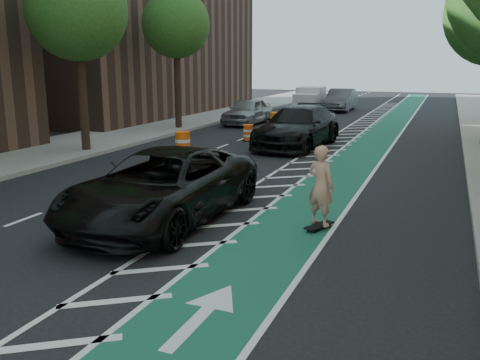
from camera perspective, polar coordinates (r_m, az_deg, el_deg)
The scene contains 18 objects.
ground at distance 11.59m, azimuth -11.78°, elevation -6.20°, with size 120.00×120.00×0.00m, color black.
bike_lane at distance 19.66m, azimuth 12.32°, elevation 1.76°, with size 2.00×90.00×0.01m, color #185444.
buffer_strip at distance 19.96m, azimuth 8.08°, elevation 2.10°, with size 1.40×90.00×0.01m, color silver.
sidewalk_left at distance 24.95m, azimuth -17.27°, elevation 4.00°, with size 5.00×90.00×0.15m, color gray.
curb_right at distance 19.40m, azimuth 24.18°, elevation 0.97°, with size 0.12×90.00×0.16m, color gray.
curb_left at distance 23.48m, azimuth -12.62°, elevation 3.75°, with size 0.12×90.00×0.16m, color gray.
tree_l_c at distance 22.20m, azimuth -18.35°, elevation 17.65°, with size 4.20×4.20×7.90m.
tree_l_d at distance 28.80m, azimuth -7.61°, elevation 16.99°, with size 4.20×4.20×7.90m.
skateboard at distance 11.90m, azimuth 8.89°, elevation -5.07°, with size 0.56×0.89×0.12m.
skateboarder at distance 11.64m, azimuth 9.06°, elevation -0.62°, with size 0.68×0.44×1.86m, color tan.
suv_near at distance 12.40m, azimuth -8.64°, elevation -0.67°, with size 2.83×6.14×1.71m, color black.
suv_far at distance 23.29m, azimuth 6.53°, elevation 5.98°, with size 2.56×6.30×1.83m, color black.
car_silver at distance 31.62m, azimuth 0.85°, elevation 7.73°, with size 1.90×4.73×1.61m, color gray.
car_grey at distance 41.25m, azimuth 11.24°, elevation 8.82°, with size 1.82×5.21×1.72m, color #56575B.
box_truck at distance 41.85m, azimuth 7.84°, elevation 8.96°, with size 2.13×4.40×1.79m.
barrel_a at distance 20.80m, azimuth -6.43°, elevation 3.93°, with size 0.75×0.75×1.03m.
barrel_b at distance 24.93m, azimuth 0.91°, elevation 5.28°, with size 0.58×0.58×0.80m.
barrel_c at distance 29.70m, azimuth 3.89°, elevation 6.65°, with size 0.69×0.69×0.94m.
Camera 1 is at (6.21, -9.03, 3.78)m, focal length 38.00 mm.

